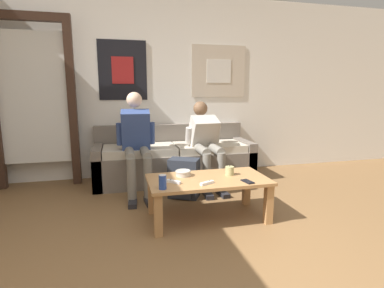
% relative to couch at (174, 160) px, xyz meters
% --- Properties ---
extents(wall_back, '(10.00, 0.07, 2.55)m').
position_rel_couch_xyz_m(wall_back, '(-0.24, 0.38, 1.00)').
color(wall_back, white).
rests_on(wall_back, ground_plane).
extents(door_frame, '(1.00, 0.10, 2.15)m').
position_rel_couch_xyz_m(door_frame, '(-1.75, 0.16, 0.92)').
color(door_frame, '#382319').
rests_on(door_frame, ground_plane).
extents(couch, '(2.14, 0.74, 0.75)m').
position_rel_couch_xyz_m(couch, '(0.00, 0.00, 0.00)').
color(couch, '#70665B').
rests_on(couch, ground_plane).
extents(coffee_table, '(1.14, 0.61, 0.40)m').
position_rel_couch_xyz_m(coffee_table, '(0.08, -1.34, 0.06)').
color(coffee_table, '#B27F4C').
rests_on(coffee_table, ground_plane).
extents(person_seated_adult, '(0.47, 0.86, 1.21)m').
position_rel_couch_xyz_m(person_seated_adult, '(-0.53, -0.39, 0.38)').
color(person_seated_adult, gray).
rests_on(person_seated_adult, ground_plane).
extents(person_seated_teen, '(0.47, 0.90, 1.09)m').
position_rel_couch_xyz_m(person_seated_teen, '(0.34, -0.36, 0.33)').
color(person_seated_teen, gray).
rests_on(person_seated_teen, ground_plane).
extents(backpack, '(0.40, 0.34, 0.46)m').
position_rel_couch_xyz_m(backpack, '(-0.02, -0.72, -0.06)').
color(backpack, '#282D38').
rests_on(backpack, ground_plane).
extents(ceramic_bowl, '(0.15, 0.15, 0.05)m').
position_rel_couch_xyz_m(ceramic_bowl, '(-0.14, -1.20, 0.16)').
color(ceramic_bowl, '#B7B2A8').
rests_on(ceramic_bowl, coffee_table).
extents(pillar_candle, '(0.09, 0.09, 0.10)m').
position_rel_couch_xyz_m(pillar_candle, '(0.32, -1.29, 0.17)').
color(pillar_candle, tan).
rests_on(pillar_candle, coffee_table).
extents(drink_can_blue, '(0.07, 0.07, 0.12)m').
position_rel_couch_xyz_m(drink_can_blue, '(-0.39, -1.55, 0.19)').
color(drink_can_blue, '#28479E').
rests_on(drink_can_blue, coffee_table).
extents(game_controller_near_left, '(0.13, 0.12, 0.03)m').
position_rel_couch_xyz_m(game_controller_near_left, '(-0.27, -1.41, 0.14)').
color(game_controller_near_left, white).
rests_on(game_controller_near_left, coffee_table).
extents(game_controller_near_right, '(0.14, 0.09, 0.03)m').
position_rel_couch_xyz_m(game_controller_near_right, '(0.02, -1.52, 0.14)').
color(game_controller_near_right, white).
rests_on(game_controller_near_right, coffee_table).
extents(cell_phone, '(0.09, 0.15, 0.01)m').
position_rel_couch_xyz_m(cell_phone, '(0.39, -1.55, 0.13)').
color(cell_phone, black).
rests_on(cell_phone, coffee_table).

